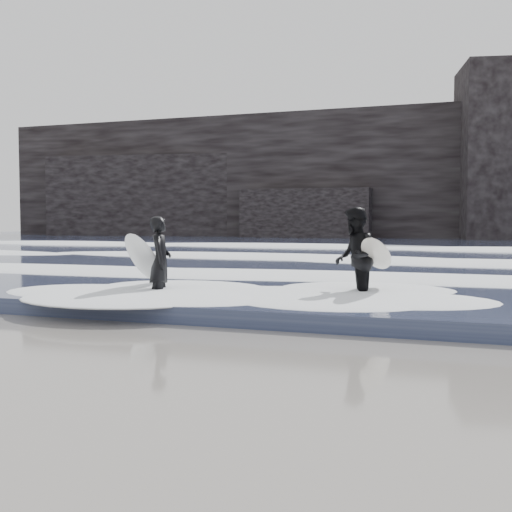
% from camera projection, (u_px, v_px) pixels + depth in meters
% --- Properties ---
extents(ground, '(120.00, 120.00, 0.00)m').
position_uv_depth(ground, '(43.00, 364.00, 7.64)').
color(ground, olive).
rests_on(ground, ground).
extents(sea, '(90.00, 52.00, 0.30)m').
position_uv_depth(sea, '(389.00, 248.00, 34.89)').
color(sea, '#2D3652').
rests_on(sea, ground).
extents(headland, '(70.00, 9.00, 10.00)m').
position_uv_depth(headland, '(420.00, 177.00, 50.58)').
color(headland, black).
rests_on(headland, ground).
extents(foam_near, '(60.00, 3.20, 0.20)m').
position_uv_depth(foam_near, '(275.00, 272.00, 16.08)').
color(foam_near, white).
rests_on(foam_near, sea).
extents(foam_mid, '(60.00, 4.00, 0.24)m').
position_uv_depth(foam_mid, '(336.00, 256.00, 22.65)').
color(foam_mid, white).
rests_on(foam_mid, sea).
extents(foam_far, '(60.00, 4.80, 0.30)m').
position_uv_depth(foam_far, '(377.00, 245.00, 31.11)').
color(foam_far, white).
rests_on(foam_far, sea).
extents(surfer_left, '(1.19, 1.90, 1.77)m').
position_uv_depth(surfer_left, '(157.00, 261.00, 12.77)').
color(surfer_left, black).
rests_on(surfer_left, ground).
extents(surfer_right, '(1.17, 1.89, 1.96)m').
position_uv_depth(surfer_right, '(356.00, 258.00, 12.32)').
color(surfer_right, black).
rests_on(surfer_right, ground).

